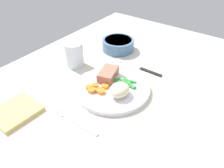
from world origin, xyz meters
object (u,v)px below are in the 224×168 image
at_px(knife, 139,68).
at_px(salad_bowl, 118,44).
at_px(meat_portion, 109,74).
at_px(fork, 75,122).
at_px(dinner_plate, 112,88).
at_px(napkin, 15,111).
at_px(water_glass, 74,56).

bearing_deg(knife, salad_bowl, 61.54).
bearing_deg(meat_portion, fork, -168.82).
distance_m(dinner_plate, fork, 0.18).
relative_size(meat_portion, knife, 0.41).
bearing_deg(napkin, knife, -21.74).
distance_m(meat_portion, knife, 0.15).
relative_size(knife, napkin, 1.59).
xyz_separation_m(water_glass, salad_bowl, (0.20, -0.06, -0.01)).
relative_size(dinner_plate, fork, 1.53).
height_order(dinner_plate, napkin, dinner_plate).
height_order(dinner_plate, meat_portion, meat_portion).
relative_size(dinner_plate, knife, 1.24).
bearing_deg(napkin, fork, -65.91).
bearing_deg(dinner_plate, meat_portion, 49.40).
height_order(salad_bowl, napkin, salad_bowl).
xyz_separation_m(dinner_plate, salad_bowl, (0.25, 0.15, 0.02)).
xyz_separation_m(fork, napkin, (-0.08, 0.17, 0.00)).
bearing_deg(fork, water_glass, 42.19).
relative_size(fork, napkin, 1.29).
xyz_separation_m(water_glass, napkin, (-0.30, -0.04, -0.03)).
height_order(fork, knife, knife).
relative_size(salad_bowl, napkin, 1.06).
height_order(fork, water_glass, water_glass).
xyz_separation_m(fork, knife, (0.35, -0.00, -0.00)).
relative_size(fork, knife, 0.81).
height_order(meat_portion, knife, meat_portion).
distance_m(meat_portion, napkin, 0.32).
distance_m(water_glass, salad_bowl, 0.21).
bearing_deg(napkin, dinner_plate, -33.14).
bearing_deg(meat_portion, dinner_plate, -130.60).
relative_size(meat_portion, water_glass, 0.89).
bearing_deg(water_glass, salad_bowl, -17.23).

